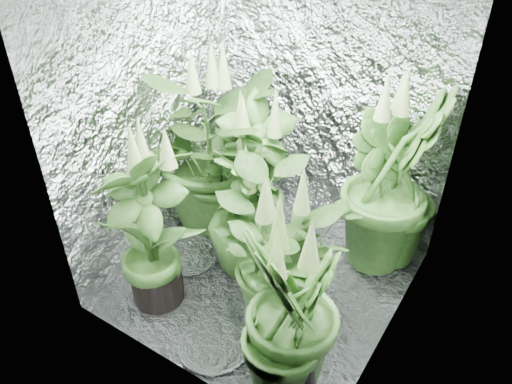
{
  "coord_description": "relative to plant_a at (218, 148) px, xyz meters",
  "views": [
    {
      "loc": [
        1.2,
        -1.96,
        2.29
      ],
      "look_at": [
        -0.06,
        0.0,
        0.65
      ],
      "focal_mm": 35.0,
      "sensor_mm": 36.0,
      "label": 1
    }
  ],
  "objects": [
    {
      "name": "plant_g",
      "position": [
        1.09,
        -0.92,
        -0.11
      ],
      "size": [
        0.73,
        0.73,
        1.12
      ],
      "rotation": [
        0.0,
        0.0,
        5.1
      ],
      "color": "black",
      "rests_on": "ground"
    },
    {
      "name": "walls",
      "position": [
        0.58,
        -0.32,
        0.37
      ],
      "size": [
        1.62,
        1.62,
        2.0
      ],
      "color": "silver",
      "rests_on": "ground"
    },
    {
      "name": "plant_label",
      "position": [
        1.15,
        -0.95,
        -0.33
      ],
      "size": [
        0.05,
        0.03,
        0.07
      ],
      "primitive_type": "cube",
      "rotation": [
        -0.21,
        0.0,
        0.17
      ],
      "color": "white",
      "rests_on": "plant_g"
    },
    {
      "name": "plant_f",
      "position": [
        0.11,
        -0.8,
        -0.09
      ],
      "size": [
        0.73,
        0.73,
        1.18
      ],
      "rotation": [
        0.0,
        0.0,
        4.34
      ],
      "color": "black",
      "rests_on": "ground"
    },
    {
      "name": "circulation_fan",
      "position": [
        1.16,
        0.29,
        -0.46
      ],
      "size": [
        0.18,
        0.34,
        0.39
      ],
      "rotation": [
        0.0,
        0.0,
        0.18
      ],
      "color": "black",
      "rests_on": "ground"
    },
    {
      "name": "plant_c",
      "position": [
        1.12,
        0.26,
        -0.02
      ],
      "size": [
        0.84,
        0.84,
        1.3
      ],
      "rotation": [
        0.0,
        0.0,
        1.23
      ],
      "color": "black",
      "rests_on": "ground"
    },
    {
      "name": "plant_d",
      "position": [
        0.42,
        -0.29,
        -0.21
      ],
      "size": [
        0.66,
        0.66,
        0.93
      ],
      "rotation": [
        0.0,
        0.0,
        2.46
      ],
      "color": "black",
      "rests_on": "ground"
    },
    {
      "name": "plant_b",
      "position": [
        0.3,
        0.04,
        -0.12
      ],
      "size": [
        0.75,
        0.75,
        1.11
      ],
      "rotation": [
        0.0,
        0.0,
        0.82
      ],
      "color": "black",
      "rests_on": "ground"
    },
    {
      "name": "plant_a",
      "position": [
        0.0,
        0.0,
        0.0
      ],
      "size": [
        1.33,
        1.33,
        1.31
      ],
      "rotation": [
        0.0,
        0.0,
        6.02
      ],
      "color": "black",
      "rests_on": "ground"
    },
    {
      "name": "ground",
      "position": [
        0.58,
        -0.32,
        -0.63
      ],
      "size": [
        1.6,
        1.6,
        0.0
      ],
      "primitive_type": "plane",
      "color": "silver",
      "rests_on": "ground"
    },
    {
      "name": "plant_e",
      "position": [
        0.8,
        -0.53,
        -0.17
      ],
      "size": [
        1.0,
        1.0,
        0.98
      ],
      "rotation": [
        0.0,
        0.0,
        3.46
      ],
      "color": "black",
      "rests_on": "ground"
    }
  ]
}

